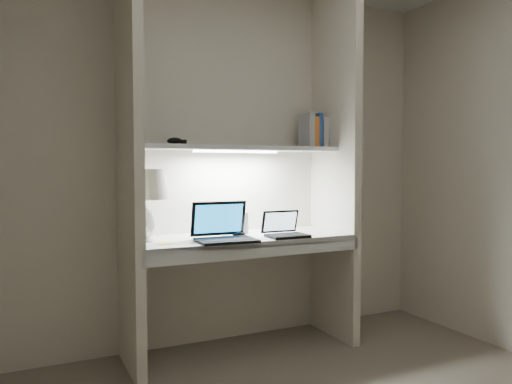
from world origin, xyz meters
TOP-DOWN VIEW (x-y plane):
  - back_wall at (0.00, 1.50)m, footprint 3.20×0.01m
  - alcove_panel_left at (-0.73, 1.23)m, footprint 0.06×0.55m
  - alcove_panel_right at (0.73, 1.23)m, footprint 0.06×0.55m
  - desk at (0.00, 1.23)m, footprint 1.40×0.55m
  - desk_apron at (0.00, 0.96)m, footprint 1.46×0.03m
  - shelf at (0.00, 1.32)m, footprint 1.40×0.36m
  - strip_light at (0.00, 1.32)m, footprint 0.60×0.04m
  - table_lamp at (-0.64, 1.25)m, footprint 0.30×0.30m
  - laptop_main at (-0.19, 1.09)m, footprint 0.37×0.32m
  - laptop_netbook at (0.24, 1.08)m, footprint 0.26×0.23m
  - speaker at (0.02, 1.32)m, footprint 0.12×0.09m
  - mouse at (-0.04, 1.19)m, footprint 0.10×0.07m
  - cable_coil at (-0.14, 1.18)m, footprint 0.10×0.10m
  - sticky_note at (-0.56, 1.12)m, footprint 0.11×0.11m
  - book_row at (0.65, 1.33)m, footprint 0.23×0.16m
  - shelf_box at (-0.64, 1.38)m, footprint 0.07×0.06m
  - shelf_gadget at (-0.41, 1.35)m, footprint 0.13×0.12m

SIDE VIEW (x-z plane):
  - desk_apron at x=0.00m, z-range 0.67..0.77m
  - desk at x=0.00m, z-range 0.73..0.77m
  - sticky_note at x=-0.56m, z-range 0.77..0.77m
  - cable_coil at x=-0.14m, z-range 0.77..0.78m
  - mouse at x=-0.04m, z-range 0.77..0.80m
  - laptop_netbook at x=0.24m, z-range 0.73..0.89m
  - laptop_main at x=-0.19m, z-range 0.70..0.94m
  - speaker at x=0.02m, z-range 0.77..0.92m
  - table_lamp at x=-0.64m, z-range 0.85..1.29m
  - back_wall at x=0.00m, z-range 0.00..2.50m
  - alcove_panel_left at x=-0.73m, z-range 0.00..2.50m
  - alcove_panel_right at x=0.73m, z-range 0.00..2.50m
  - strip_light at x=0.00m, z-range 1.32..1.34m
  - shelf at x=0.00m, z-range 1.34..1.36m
  - shelf_gadget at x=-0.41m, z-range 1.37..1.41m
  - shelf_box at x=-0.64m, z-range 1.36..1.47m
  - book_row at x=0.65m, z-range 1.36..1.60m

